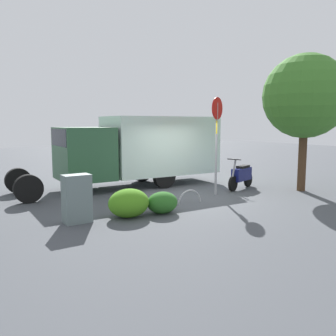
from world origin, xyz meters
TOP-DOWN VIEW (x-y plane):
  - ground_plane at (0.00, 0.00)m, footprint 60.00×60.00m
  - box_truck_near at (0.53, -2.85)m, footprint 8.14×2.39m
  - motorcycle at (-2.42, -0.14)m, footprint 1.75×0.79m
  - stop_sign at (-0.85, 0.20)m, footprint 0.71×0.33m
  - street_tree at (-4.00, 1.37)m, footprint 3.03×3.03m
  - utility_cabinet at (4.42, 1.00)m, footprint 0.68×0.43m
  - bike_rack_hoop at (0.70, 0.75)m, footprint 0.85×0.10m
  - shrub_near_sign at (2.13, 1.39)m, footprint 0.89×0.73m
  - shrub_mid_verge at (3.10, 1.25)m, footprint 1.13×0.92m

SIDE VIEW (x-z plane):
  - ground_plane at x=0.00m, z-range 0.00..0.00m
  - bike_rack_hoop at x=0.70m, z-range -0.43..0.43m
  - shrub_near_sign at x=2.13m, z-range 0.00..0.61m
  - shrub_mid_verge at x=3.10m, z-range 0.00..0.77m
  - motorcycle at x=-2.42m, z-range -0.08..1.12m
  - utility_cabinet at x=4.42m, z-range 0.00..1.22m
  - box_truck_near at x=0.53m, z-range 0.18..2.94m
  - stop_sign at x=-0.85m, z-range 0.57..3.95m
  - street_tree at x=-4.00m, z-range 0.96..5.94m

